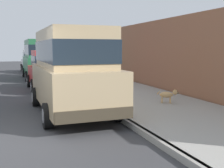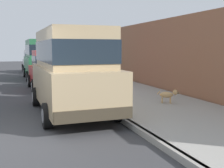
# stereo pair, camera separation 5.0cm
# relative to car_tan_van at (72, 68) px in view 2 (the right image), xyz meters

# --- Properties ---
(curb) EXTENTS (0.16, 64.00, 0.14)m
(curb) POSITION_rel_car_tan_van_xyz_m (1.06, -2.23, -1.32)
(curb) COLOR gray
(curb) RESTS_ON ground
(sidewalk) EXTENTS (3.60, 64.00, 0.14)m
(sidewalk) POSITION_rel_car_tan_van_xyz_m (2.86, -2.23, -1.32)
(sidewalk) COLOR #99968E
(sidewalk) RESTS_ON ground
(car_tan_van) EXTENTS (2.19, 4.93, 2.52)m
(car_tan_van) POSITION_rel_car_tan_van_xyz_m (0.00, 0.00, 0.00)
(car_tan_van) COLOR tan
(car_tan_van) RESTS_ON ground
(car_red_hatchback) EXTENTS (2.01, 3.83, 1.88)m
(car_red_hatchback) POSITION_rel_car_tan_van_xyz_m (0.01, 5.34, -0.42)
(car_red_hatchback) COLOR red
(car_red_hatchback) RESTS_ON ground
(car_green_van) EXTENTS (2.19, 4.93, 2.52)m
(car_green_van) POSITION_rel_car_tan_van_xyz_m (0.09, 10.58, 0.00)
(car_green_van) COLOR #23663D
(car_green_van) RESTS_ON ground
(car_white_hatchback) EXTENTS (1.98, 3.81, 1.88)m
(car_white_hatchback) POSITION_rel_car_tan_van_xyz_m (0.05, 16.13, -0.42)
(car_white_hatchback) COLOR white
(car_white_hatchback) RESTS_ON ground
(dog_tan) EXTENTS (0.68, 0.44, 0.49)m
(dog_tan) POSITION_rel_car_tan_van_xyz_m (3.23, -0.21, -0.97)
(dog_tan) COLOR tan
(dog_tan) RESTS_ON sidewalk
(building_facade) EXTENTS (0.50, 20.00, 3.27)m
(building_facade) POSITION_rel_car_tan_van_xyz_m (4.96, 3.60, 0.24)
(building_facade) COLOR #8C5B42
(building_facade) RESTS_ON ground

